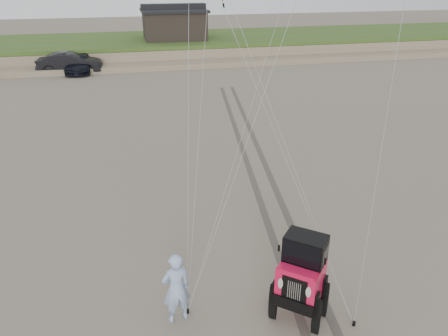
{
  "coord_description": "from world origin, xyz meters",
  "views": [
    {
      "loc": [
        -3.5,
        -8.86,
        8.15
      ],
      "look_at": [
        -0.74,
        3.0,
        2.6
      ],
      "focal_mm": 35.0,
      "sensor_mm": 36.0,
      "label": 1
    }
  ],
  "objects_px": {
    "truck_b": "(70,63)",
    "man": "(176,288)",
    "cabin": "(174,23)",
    "truck_c": "(80,63)",
    "jeep": "(300,288)"
  },
  "relations": [
    {
      "from": "truck_b",
      "to": "truck_c",
      "type": "relative_size",
      "value": 1.05
    },
    {
      "from": "truck_b",
      "to": "man",
      "type": "bearing_deg",
      "value": -166.47
    },
    {
      "from": "jeep",
      "to": "man",
      "type": "height_order",
      "value": "man"
    },
    {
      "from": "cabin",
      "to": "man",
      "type": "bearing_deg",
      "value": -97.21
    },
    {
      "from": "truck_c",
      "to": "man",
      "type": "height_order",
      "value": "man"
    },
    {
      "from": "truck_b",
      "to": "jeep",
      "type": "relative_size",
      "value": 1.05
    },
    {
      "from": "jeep",
      "to": "truck_c",
      "type": "bearing_deg",
      "value": 143.38
    },
    {
      "from": "cabin",
      "to": "man",
      "type": "distance_m",
      "value": 37.62
    },
    {
      "from": "cabin",
      "to": "truck_b",
      "type": "height_order",
      "value": "cabin"
    },
    {
      "from": "truck_c",
      "to": "jeep",
      "type": "relative_size",
      "value": 0.99
    },
    {
      "from": "man",
      "to": "jeep",
      "type": "bearing_deg",
      "value": 156.45
    },
    {
      "from": "truck_c",
      "to": "man",
      "type": "distance_m",
      "value": 31.68
    },
    {
      "from": "jeep",
      "to": "man",
      "type": "relative_size",
      "value": 2.58
    },
    {
      "from": "truck_b",
      "to": "man",
      "type": "height_order",
      "value": "man"
    },
    {
      "from": "cabin",
      "to": "truck_c",
      "type": "relative_size",
      "value": 1.27
    }
  ]
}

